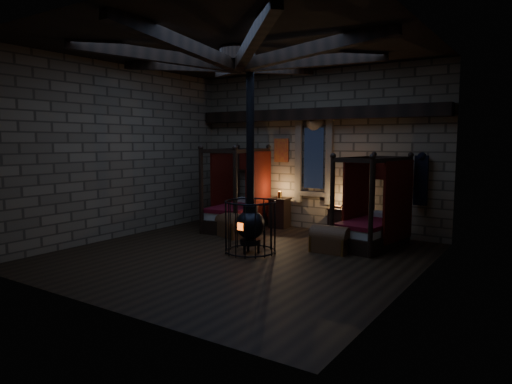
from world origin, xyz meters
The scene contains 8 objects.
room centered at (0.00, 0.09, 3.74)m, with size 7.02×7.02×4.29m.
bed_left centered at (-1.74, 2.42, 0.53)m, with size 1.35×2.18×2.15m.
bed_right centered at (2.04, 2.34, 0.50)m, with size 1.28×2.04×2.00m.
trunk_left centered at (-1.22, 1.45, 0.27)m, with size 0.97×0.79×0.61m.
trunk_right centered at (1.47, 1.31, 0.26)m, with size 0.80×0.51×0.58m.
nightstand_left centered at (-0.84, 3.12, 0.42)m, with size 0.54×0.52×1.00m.
nightstand_right centered at (0.86, 3.10, 0.35)m, with size 0.45×0.44×0.74m.
stove centered at (0.09, 0.32, 0.65)m, with size 1.09×1.09×4.05m.
Camera 1 is at (5.39, -7.50, 2.35)m, focal length 32.00 mm.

